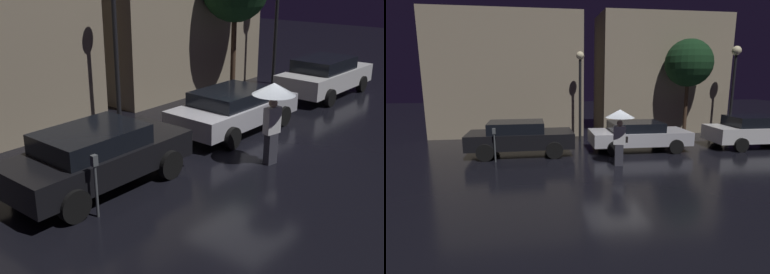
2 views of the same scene
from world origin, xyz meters
TOP-DOWN VIEW (x-y plane):
  - ground_plane at (0.00, 0.00)m, footprint 60.00×60.00m
  - building_facade_right at (4.38, 6.50)m, footprint 7.54×3.00m
  - parked_car_black at (-3.88, 1.34)m, footprint 4.41×2.02m
  - parked_car_silver at (1.36, 1.40)m, footprint 4.41×2.05m
  - parked_car_white at (7.12, 1.25)m, footprint 4.63×2.03m
  - pedestrian_with_umbrella at (-0.16, -0.87)m, footprint 1.07×1.07m
  - parking_meter at (-4.79, 0.25)m, footprint 0.12×0.10m
  - street_lamp_near at (-0.89, 4.04)m, footprint 0.41×0.41m

SIDE VIEW (x-z plane):
  - ground_plane at x=0.00m, z-range 0.00..0.00m
  - parked_car_silver at x=1.36m, z-range 0.05..1.35m
  - parked_car_black at x=-3.88m, z-range 0.05..1.48m
  - parked_car_white at x=7.12m, z-range 0.04..1.51m
  - parking_meter at x=-4.79m, z-range 0.15..1.49m
  - pedestrian_with_umbrella at x=-0.16m, z-range 0.61..2.71m
  - street_lamp_near at x=-0.89m, z-range 0.82..5.35m
  - building_facade_right at x=4.38m, z-range 0.00..6.84m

